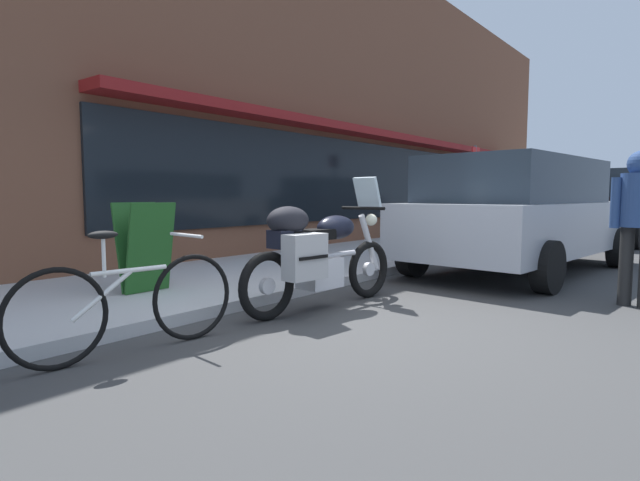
{
  "coord_description": "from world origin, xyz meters",
  "views": [
    {
      "loc": [
        -3.95,
        -2.65,
        1.21
      ],
      "look_at": [
        0.48,
        0.85,
        0.7
      ],
      "focal_mm": 28.52,
      "sensor_mm": 36.0,
      "label": 1
    }
  ],
  "objects_px": {
    "sandwich_board_sign": "(145,247)",
    "parking_sign_pole": "(474,184)",
    "touring_motorcycle": "(317,252)",
    "pedestrian_walking": "(639,209)",
    "parked_car_down_block": "(604,205)",
    "parked_minivan": "(521,213)",
    "parked_bicycle": "(130,303)"
  },
  "relations": [
    {
      "from": "sandwich_board_sign",
      "to": "parking_sign_pole",
      "type": "relative_size",
      "value": 0.44
    },
    {
      "from": "touring_motorcycle",
      "to": "pedestrian_walking",
      "type": "height_order",
      "value": "pedestrian_walking"
    },
    {
      "from": "sandwich_board_sign",
      "to": "pedestrian_walking",
      "type": "bearing_deg",
      "value": -54.28
    },
    {
      "from": "touring_motorcycle",
      "to": "parked_car_down_block",
      "type": "relative_size",
      "value": 0.48
    },
    {
      "from": "pedestrian_walking",
      "to": "parking_sign_pole",
      "type": "distance_m",
      "value": 6.82
    },
    {
      "from": "parked_car_down_block",
      "to": "parked_minivan",
      "type": "bearing_deg",
      "value": 179.17
    },
    {
      "from": "touring_motorcycle",
      "to": "parking_sign_pole",
      "type": "height_order",
      "value": "parking_sign_pole"
    },
    {
      "from": "parked_bicycle",
      "to": "parking_sign_pole",
      "type": "height_order",
      "value": "parking_sign_pole"
    },
    {
      "from": "parking_sign_pole",
      "to": "parked_minivan",
      "type": "bearing_deg",
      "value": -149.19
    },
    {
      "from": "pedestrian_walking",
      "to": "sandwich_board_sign",
      "type": "relative_size",
      "value": 1.68
    },
    {
      "from": "touring_motorcycle",
      "to": "parked_bicycle",
      "type": "xyz_separation_m",
      "value": [
        -2.02,
        0.2,
        -0.22
      ]
    },
    {
      "from": "touring_motorcycle",
      "to": "parked_car_down_block",
      "type": "height_order",
      "value": "parked_car_down_block"
    },
    {
      "from": "parked_bicycle",
      "to": "parked_minivan",
      "type": "relative_size",
      "value": 0.36
    },
    {
      "from": "parked_bicycle",
      "to": "sandwich_board_sign",
      "type": "distance_m",
      "value": 1.95
    },
    {
      "from": "sandwich_board_sign",
      "to": "parking_sign_pole",
      "type": "xyz_separation_m",
      "value": [
        8.66,
        -0.37,
        0.84
      ]
    },
    {
      "from": "touring_motorcycle",
      "to": "parked_bicycle",
      "type": "height_order",
      "value": "touring_motorcycle"
    },
    {
      "from": "parked_minivan",
      "to": "parking_sign_pole",
      "type": "xyz_separation_m",
      "value": [
        3.74,
        2.23,
        0.54
      ]
    },
    {
      "from": "parking_sign_pole",
      "to": "parked_bicycle",
      "type": "bearing_deg",
      "value": -173.05
    },
    {
      "from": "parked_car_down_block",
      "to": "parked_bicycle",
      "type": "bearing_deg",
      "value": 174.86
    },
    {
      "from": "parked_minivan",
      "to": "touring_motorcycle",
      "type": "bearing_deg",
      "value": 168.29
    },
    {
      "from": "sandwich_board_sign",
      "to": "parking_sign_pole",
      "type": "distance_m",
      "value": 8.7
    },
    {
      "from": "parking_sign_pole",
      "to": "parked_car_down_block",
      "type": "distance_m",
      "value": 3.65
    },
    {
      "from": "parked_bicycle",
      "to": "pedestrian_walking",
      "type": "height_order",
      "value": "pedestrian_walking"
    },
    {
      "from": "touring_motorcycle",
      "to": "parked_bicycle",
      "type": "relative_size",
      "value": 1.25
    },
    {
      "from": "touring_motorcycle",
      "to": "parked_bicycle",
      "type": "bearing_deg",
      "value": 174.38
    },
    {
      "from": "sandwich_board_sign",
      "to": "parked_car_down_block",
      "type": "bearing_deg",
      "value": -13.29
    },
    {
      "from": "touring_motorcycle",
      "to": "pedestrian_walking",
      "type": "relative_size",
      "value": 1.32
    },
    {
      "from": "parking_sign_pole",
      "to": "touring_motorcycle",
      "type": "bearing_deg",
      "value": -169.85
    },
    {
      "from": "parked_minivan",
      "to": "parked_car_down_block",
      "type": "relative_size",
      "value": 1.07
    },
    {
      "from": "parked_minivan",
      "to": "sandwich_board_sign",
      "type": "distance_m",
      "value": 5.57
    },
    {
      "from": "touring_motorcycle",
      "to": "sandwich_board_sign",
      "type": "height_order",
      "value": "touring_motorcycle"
    },
    {
      "from": "sandwich_board_sign",
      "to": "parked_car_down_block",
      "type": "height_order",
      "value": "parked_car_down_block"
    }
  ]
}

